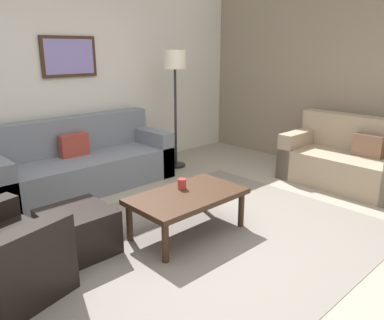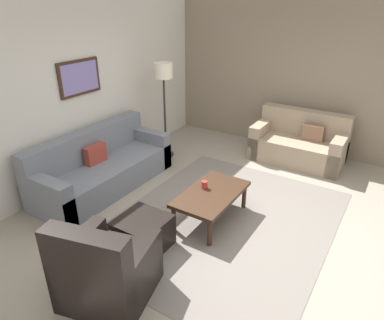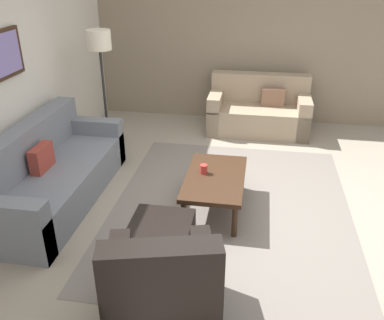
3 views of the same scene
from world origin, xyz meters
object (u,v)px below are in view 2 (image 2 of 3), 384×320
object	(u,v)px
couch_main	(100,168)
armchair_leather	(105,275)
lamp_standing	(164,81)
couch_loveseat	(299,144)
cup	(204,185)
ottoman	(143,233)
coffee_table	(211,196)
framed_artwork	(80,78)

from	to	relation	value
couch_main	armchair_leather	world-z (taller)	armchair_leather
armchair_leather	lamp_standing	xyz separation A→B (m)	(3.10, 1.55, 1.10)
couch_loveseat	cup	bearing A→B (deg)	167.25
ottoman	coffee_table	distance (m)	1.03
framed_artwork	cup	bearing A→B (deg)	-90.36
couch_main	framed_artwork	distance (m)	1.40
couch_loveseat	couch_main	bearing A→B (deg)	138.28
couch_loveseat	coffee_table	distance (m)	2.55
ottoman	coffee_table	size ratio (longest dim) A/B	0.51
ottoman	couch_main	bearing A→B (deg)	61.77
couch_main	coffee_table	world-z (taller)	couch_main
couch_main	armchair_leather	bearing A→B (deg)	-133.14
ottoman	lamp_standing	bearing A→B (deg)	30.33
couch_main	coffee_table	size ratio (longest dim) A/B	2.08
couch_main	lamp_standing	world-z (taller)	lamp_standing
lamp_standing	coffee_table	bearing A→B (deg)	-128.12
couch_loveseat	ottoman	size ratio (longest dim) A/B	2.83
cup	lamp_standing	distance (m)	2.27
couch_main	lamp_standing	xyz separation A→B (m)	(1.48, -0.19, 1.11)
armchair_leather	ottoman	bearing A→B (deg)	14.18
couch_loveseat	coffee_table	size ratio (longest dim) A/B	1.44
armchair_leather	framed_artwork	size ratio (longest dim) A/B	1.30
ottoman	cup	xyz separation A→B (m)	(0.99, -0.25, 0.26)
framed_artwork	couch_loveseat	bearing A→B (deg)	-48.33
cup	framed_artwork	distance (m)	2.48
ottoman	couch_loveseat	bearing A→B (deg)	-13.24
ottoman	framed_artwork	distance (m)	2.61
armchair_leather	coffee_table	xyz separation A→B (m)	(1.74, -0.19, 0.05)
couch_loveseat	framed_artwork	world-z (taller)	framed_artwork
ottoman	cup	bearing A→B (deg)	-14.43
lamp_standing	couch_loveseat	bearing A→B (deg)	-61.93
couch_main	cup	world-z (taller)	couch_main
framed_artwork	lamp_standing	bearing A→B (deg)	-24.52
couch_loveseat	cup	size ratio (longest dim) A/B	15.53
ottoman	lamp_standing	world-z (taller)	lamp_standing
ottoman	lamp_standing	size ratio (longest dim) A/B	0.33
lamp_standing	framed_artwork	world-z (taller)	framed_artwork
couch_main	ottoman	distance (m)	1.74
couch_main	lamp_standing	bearing A→B (deg)	-7.16
couch_loveseat	armchair_leather	bearing A→B (deg)	171.85
ottoman	armchair_leather	bearing A→B (deg)	-165.82
coffee_table	cup	distance (m)	0.18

